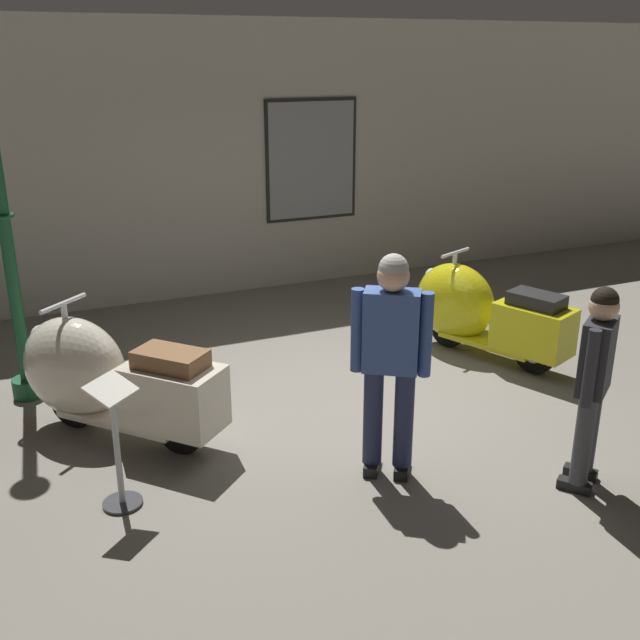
# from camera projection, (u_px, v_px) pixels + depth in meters

# --- Properties ---
(ground_plane) EXTENTS (60.00, 60.00, 0.00)m
(ground_plane) POSITION_uv_depth(u_px,v_px,m) (353.00, 406.00, 6.66)
(ground_plane) COLOR slate
(showroom_back_wall) EXTENTS (18.00, 0.24, 3.41)m
(showroom_back_wall) POSITION_uv_depth(u_px,v_px,m) (224.00, 161.00, 9.33)
(showroom_back_wall) COLOR #ADA89E
(showroom_back_wall) RESTS_ON ground
(scooter_0) EXTENTS (1.62, 1.71, 1.12)m
(scooter_0) POSITION_uv_depth(u_px,v_px,m) (104.00, 378.00, 6.00)
(scooter_0) COLOR black
(scooter_0) RESTS_ON ground
(scooter_1) EXTENTS (1.12, 1.80, 1.06)m
(scooter_1) POSITION_uv_depth(u_px,v_px,m) (477.00, 311.00, 7.63)
(scooter_1) COLOR black
(scooter_1) RESTS_ON ground
(lamppost) EXTENTS (0.29, 0.29, 3.20)m
(lamppost) POSITION_uv_depth(u_px,v_px,m) (2.00, 208.00, 6.24)
(lamppost) COLOR #144728
(lamppost) RESTS_ON ground
(visitor_0) EXTENTS (0.43, 0.38, 1.52)m
(visitor_0) POSITION_uv_depth(u_px,v_px,m) (594.00, 375.00, 5.15)
(visitor_0) COLOR black
(visitor_0) RESTS_ON ground
(visitor_1) EXTENTS (0.49, 0.42, 1.71)m
(visitor_1) POSITION_uv_depth(u_px,v_px,m) (391.00, 352.00, 5.26)
(visitor_1) COLOR black
(visitor_1) RESTS_ON ground
(info_stanchion) EXTENTS (0.39, 0.38, 0.96)m
(info_stanchion) POSITION_uv_depth(u_px,v_px,m) (118.00, 456.00, 5.07)
(info_stanchion) COLOR #333338
(info_stanchion) RESTS_ON ground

